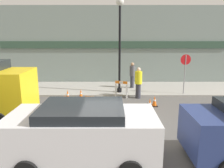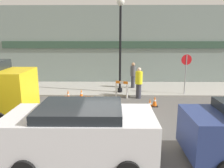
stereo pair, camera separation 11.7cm
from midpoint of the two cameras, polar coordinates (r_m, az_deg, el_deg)
ground_plane at (r=8.36m, az=1.17°, el=-11.92°), size 60.00×60.00×0.00m
sidewalk_slab at (r=14.37m, az=0.96°, el=-1.13°), size 18.00×3.72×0.10m
storefront_facade at (r=15.91m, az=0.97°, el=10.06°), size 18.00×0.22×5.50m
streetlamp_post at (r=12.82m, az=2.47°, el=13.03°), size 0.44×0.44×5.40m
stop_sign at (r=13.26m, az=18.99°, el=4.03°), size 0.60×0.06×2.30m
barricade_0 at (r=8.96m, az=-3.77°, el=-6.22°), size 0.96×0.32×1.06m
barricade_1 at (r=12.32m, az=2.81°, el=-1.30°), size 0.71×0.38×0.96m
traffic_cone_0 at (r=11.40m, az=-11.80°, el=-4.05°), size 0.30×0.30×0.53m
traffic_cone_1 at (r=11.07m, az=11.40°, el=-4.48°), size 0.30×0.30×0.54m
traffic_cone_2 at (r=10.43m, az=10.17°, el=-5.35°), size 0.30×0.30×0.59m
traffic_cone_3 at (r=12.26m, az=-7.76°, el=-2.64°), size 0.30×0.30×0.55m
traffic_cone_4 at (r=11.94m, az=-11.12°, el=-2.96°), size 0.30×0.30×0.64m
person_worker at (r=12.20m, az=7.29°, el=0.50°), size 0.56×0.56×1.74m
person_pedestrian at (r=14.22m, az=5.74°, el=2.55°), size 0.45×0.45×1.66m
parked_car_1 at (r=6.14m, az=-7.58°, el=-11.87°), size 4.00×2.02×1.66m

